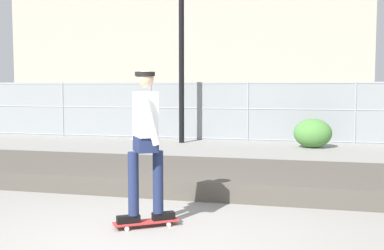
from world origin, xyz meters
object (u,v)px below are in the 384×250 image
(skateboard, at_px, (146,222))
(shrub_left, at_px, (313,133))
(skater, at_px, (145,135))
(parked_car_near, at_px, (183,109))

(skateboard, bearing_deg, shrub_left, 75.93)
(skateboard, bearing_deg, skater, 90.00)
(skateboard, height_order, skater, skater)
(skater, distance_m, shrub_left, 8.49)
(parked_car_near, height_order, shrub_left, parked_car_near)
(skater, distance_m, parked_car_near, 12.47)
(skateboard, relative_size, shrub_left, 0.74)
(skateboard, relative_size, skater, 0.42)
(shrub_left, bearing_deg, skateboard, -104.07)
(skateboard, bearing_deg, parked_car_near, 102.68)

